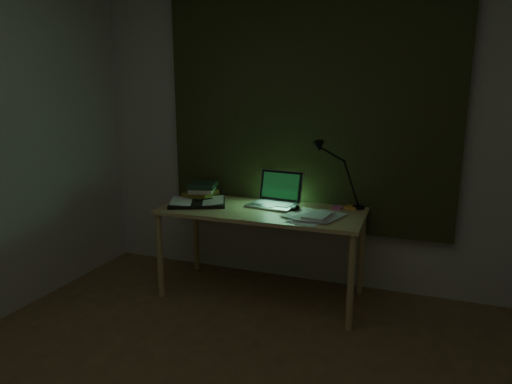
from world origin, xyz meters
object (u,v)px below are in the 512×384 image
laptop (272,190)px  open_textbook (197,202)px  book_stack (202,191)px  desk_lamp (360,176)px  desk (262,253)px  loose_papers (310,215)px

laptop → open_textbook: size_ratio=0.95×
open_textbook → book_stack: bearing=82.0°
laptop → open_textbook: bearing=-157.2°
book_stack → desk_lamp: size_ratio=0.52×
open_textbook → laptop: bearing=-10.0°
laptop → desk_lamp: desk_lamp is taller
open_textbook → desk_lamp: size_ratio=0.87×
desk_lamp → laptop: bearing=-164.9°
desk → desk_lamp: (0.66, 0.26, 0.57)m
open_textbook → desk_lamp: desk_lamp is taller
book_stack → open_textbook: bearing=-73.9°
book_stack → loose_papers: 0.96m
desk → loose_papers: bearing=-10.6°
book_stack → loose_papers: bearing=-13.2°
loose_papers → desk_lamp: desk_lamp is taller
loose_papers → desk_lamp: bearing=49.0°
open_textbook → loose_papers: 0.88m
laptop → loose_papers: bearing=-19.2°
desk → desk_lamp: bearing=21.3°
open_textbook → book_stack: book_stack is taller
desk_lamp → loose_papers: bearing=-129.9°
book_stack → loose_papers: size_ratio=0.68×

